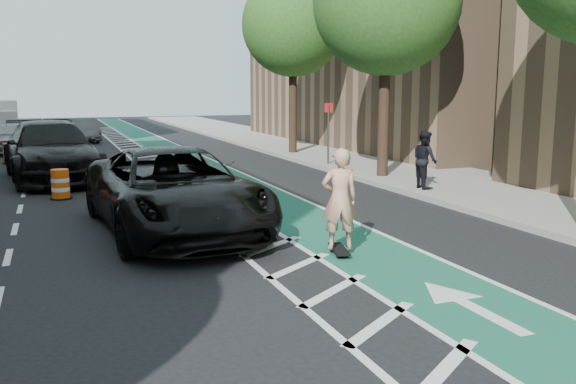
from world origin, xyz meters
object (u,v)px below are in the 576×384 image
suv_near (173,190)px  suv_far (51,151)px  skateboarder (340,199)px  barrel_a (60,185)px

suv_near → suv_far: bearing=100.8°
skateboarder → suv_near: (-2.47, 2.96, -0.15)m
suv_far → barrel_a: bearing=-93.9°
skateboarder → barrel_a: size_ratio=2.23×
skateboarder → suv_near: 3.86m
skateboarder → barrel_a: skateboarder is taller
suv_near → barrel_a: 5.49m
suv_far → suv_near: bearing=-81.9°
barrel_a → suv_far: bearing=92.8°
suv_far → barrel_a: size_ratio=8.11×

